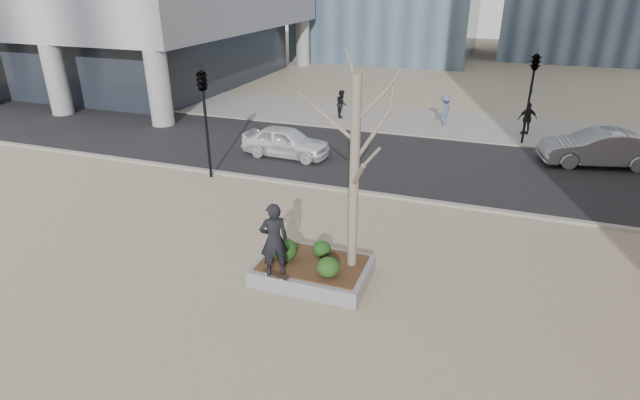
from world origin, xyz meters
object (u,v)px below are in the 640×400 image
(police_car, at_px, (286,142))
(planter, at_px, (313,271))
(skateboard, at_px, (275,275))
(skateboarder, at_px, (274,240))

(police_car, bearing_deg, planter, -150.17)
(skateboard, xyz_separation_m, police_car, (-3.90, 9.81, 0.21))
(planter, xyz_separation_m, skateboard, (-0.69, -0.88, 0.26))
(skateboard, height_order, police_car, police_car)
(planter, distance_m, skateboarder, 1.71)
(planter, height_order, police_car, police_car)
(planter, distance_m, police_car, 10.06)
(planter, bearing_deg, skateboarder, -128.20)
(planter, bearing_deg, skateboard, -128.20)
(skateboard, bearing_deg, planter, 66.19)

